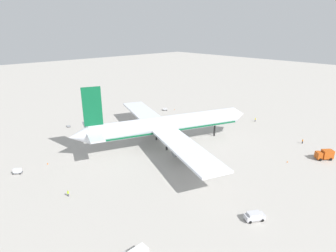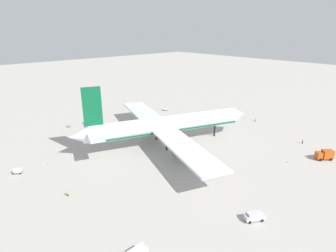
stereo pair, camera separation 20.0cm
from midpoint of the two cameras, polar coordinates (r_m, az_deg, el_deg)
name	(u,v)px [view 1 (the left image)]	position (r m, az deg, el deg)	size (l,w,h in m)	color
ground_plane	(168,143)	(103.46, 0.03, -3.57)	(600.00, 600.00, 0.00)	#ADA8A0
airliner	(165,125)	(100.24, -0.62, 0.14)	(65.66, 73.69, 23.22)	silver
service_truck_2	(325,154)	(103.96, 29.38, -5.09)	(5.63, 5.13, 3.18)	#BF4C14
service_van	(254,216)	(67.62, 17.19, -17.19)	(4.79, 3.82, 1.97)	silver
baggage_cart_0	(165,109)	(144.64, -0.66, 3.47)	(2.68, 2.64, 1.20)	#595B60
baggage_cart_1	(17,171)	(93.85, -28.53, -8.08)	(2.94, 2.68, 1.51)	#595B60
baggage_cart_2	(69,126)	(128.09, -19.73, -0.02)	(2.04, 2.90, 0.40)	gray
ground_worker_0	(68,193)	(76.90, -19.85, -12.84)	(0.56, 0.56, 1.64)	#3F3F47
ground_worker_1	(255,120)	(133.24, 17.39, 1.26)	(0.56, 0.56, 1.76)	#3F3F47
ground_worker_2	(303,141)	(114.45, 25.78, -2.82)	(0.51, 0.51, 1.71)	black
traffic_cone_0	(48,164)	(95.89, -23.48, -7.05)	(0.36, 0.36, 0.55)	orange
traffic_cone_1	(287,162)	(96.99, 23.19, -6.71)	(0.36, 0.36, 0.55)	orange
traffic_cone_2	(175,109)	(145.53, 1.32, 3.41)	(0.36, 0.36, 0.55)	orange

